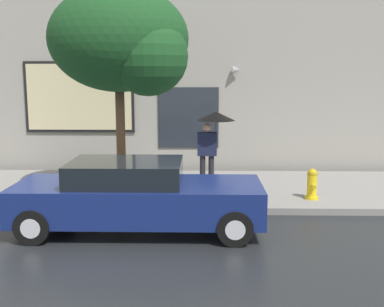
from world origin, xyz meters
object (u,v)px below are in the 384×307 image
fire_hydrant (312,184)px  street_tree (124,43)px  parked_car (136,196)px  pedestrian_with_umbrella (213,128)px

fire_hydrant → street_tree: 5.30m
parked_car → street_tree: (-0.48, 1.93, 2.98)m
fire_hydrant → street_tree: size_ratio=0.15×
parked_car → street_tree: size_ratio=0.98×
pedestrian_with_umbrella → street_tree: size_ratio=0.40×
parked_car → fire_hydrant: bearing=26.7°
parked_car → pedestrian_with_umbrella: pedestrian_with_umbrella is taller
parked_car → fire_hydrant: parked_car is taller
parked_car → pedestrian_with_umbrella: bearing=62.8°
parked_car → street_tree: 3.58m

